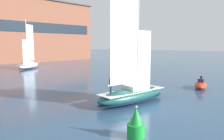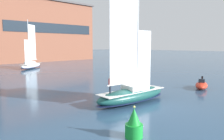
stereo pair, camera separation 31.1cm
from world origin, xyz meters
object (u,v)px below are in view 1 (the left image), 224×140
at_px(sailboat_main, 132,93).
at_px(sailboat_moored_near_marina, 29,65).
at_px(channel_buoy, 136,125).
at_px(motor_tender, 201,85).

xyz_separation_m(sailboat_main, sailboat_moored_near_marina, (7.05, 39.64, -0.03)).
height_order(sailboat_moored_near_marina, channel_buoy, sailboat_moored_near_marina).
bearing_deg(sailboat_main, motor_tender, -9.45).
height_order(sailboat_main, sailboat_moored_near_marina, sailboat_main).
relative_size(sailboat_main, sailboat_moored_near_marina, 1.04).
relative_size(sailboat_moored_near_marina, channel_buoy, 5.78).
distance_m(sailboat_main, channel_buoy, 8.69).
relative_size(sailboat_main, channel_buoy, 5.99).
xyz_separation_m(sailboat_main, motor_tender, (12.36, -2.06, -0.53)).
bearing_deg(channel_buoy, sailboat_moored_near_marina, 73.25).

